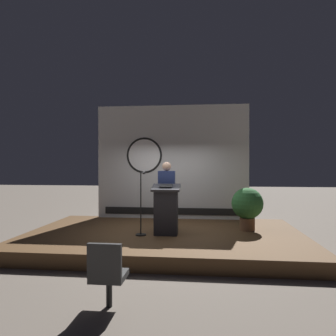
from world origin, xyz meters
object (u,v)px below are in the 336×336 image
object	(u,v)px
potted_plant	(247,205)
audience_chair_left	(107,272)
podium	(166,210)
speaker_person	(167,195)
microphone_stand	(141,212)

from	to	relation	value
potted_plant	audience_chair_left	world-z (taller)	potted_plant
potted_plant	audience_chair_left	bearing A→B (deg)	-121.92
audience_chair_left	podium	bearing A→B (deg)	82.24
speaker_person	microphone_stand	distance (m)	0.84
podium	potted_plant	size ratio (longest dim) A/B	1.11
potted_plant	audience_chair_left	distance (m)	4.41
potted_plant	audience_chair_left	size ratio (longest dim) A/B	1.16
potted_plant	audience_chair_left	xyz separation A→B (m)	(-2.32, -3.73, -0.41)
podium	potted_plant	world-z (taller)	podium
speaker_person	audience_chair_left	size ratio (longest dim) A/B	1.86
podium	audience_chair_left	distance (m)	3.12
podium	speaker_person	xyz separation A→B (m)	(-0.04, 0.48, 0.29)
microphone_stand	audience_chair_left	xyz separation A→B (m)	(0.14, -2.98, -0.31)
speaker_person	microphone_stand	xyz separation A→B (m)	(-0.51, -0.58, -0.34)
podium	audience_chair_left	bearing A→B (deg)	-97.76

